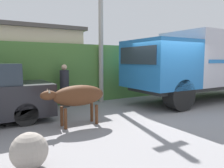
# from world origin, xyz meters

# --- Properties ---
(ground_plane) EXTENTS (60.00, 60.00, 0.00)m
(ground_plane) POSITION_xyz_m (0.00, 0.00, 0.00)
(ground_plane) COLOR gray
(hillside_embankment) EXTENTS (32.00, 5.58, 2.54)m
(hillside_embankment) POSITION_xyz_m (0.00, 5.99, 1.27)
(hillside_embankment) COLOR #4C7A38
(hillside_embankment) RESTS_ON ground_plane
(building_backdrop) EXTENTS (6.40, 2.70, 3.29)m
(building_backdrop) POSITION_xyz_m (-5.03, 4.62, 1.66)
(building_backdrop) COLOR #C6B793
(building_backdrop) RESTS_ON ground_plane
(cargo_truck) EXTENTS (7.41, 2.52, 3.08)m
(cargo_truck) POSITION_xyz_m (2.93, 0.95, 1.76)
(cargo_truck) COLOR #2D2D2D
(cargo_truck) RESTS_ON ground_plane
(brown_cow) EXTENTS (1.83, 0.59, 1.15)m
(brown_cow) POSITION_xyz_m (-3.60, 0.18, 0.85)
(brown_cow) COLOR #512D19
(brown_cow) RESTS_ON ground_plane
(pedestrian_on_hill) EXTENTS (0.42, 0.42, 1.69)m
(pedestrian_on_hill) POSITION_xyz_m (-3.12, 2.71, 0.93)
(pedestrian_on_hill) COLOR #38332D
(pedestrian_on_hill) RESTS_ON ground_plane
(utility_pole) EXTENTS (0.90, 0.20, 6.19)m
(utility_pole) POSITION_xyz_m (-1.32, 3.03, 3.22)
(utility_pole) COLOR #9E998E
(utility_pole) RESTS_ON ground_plane
(roadside_rock) EXTENTS (0.64, 0.64, 0.64)m
(roadside_rock) POSITION_xyz_m (-5.27, -1.76, 0.32)
(roadside_rock) COLOR gray
(roadside_rock) RESTS_ON ground_plane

